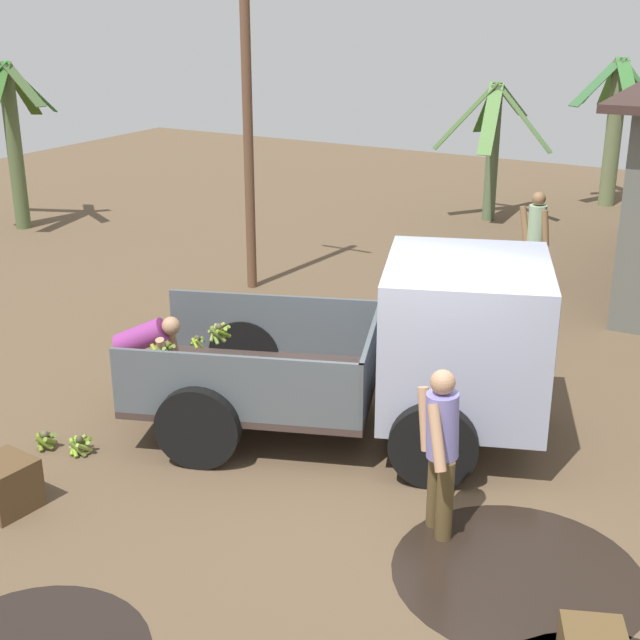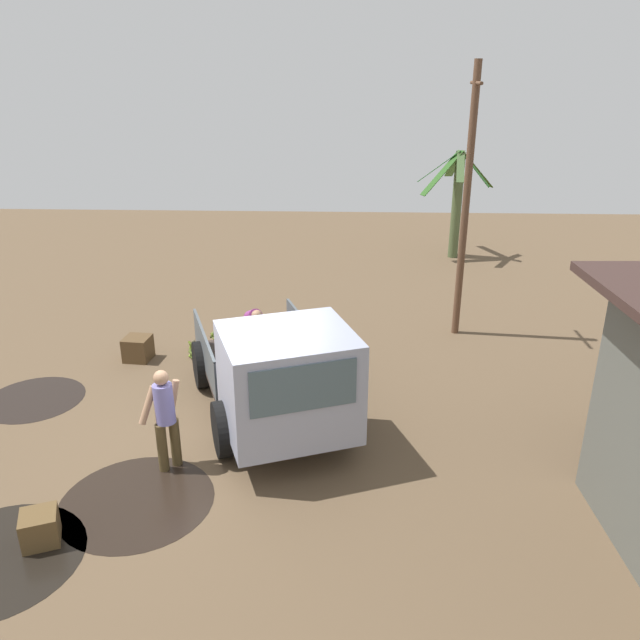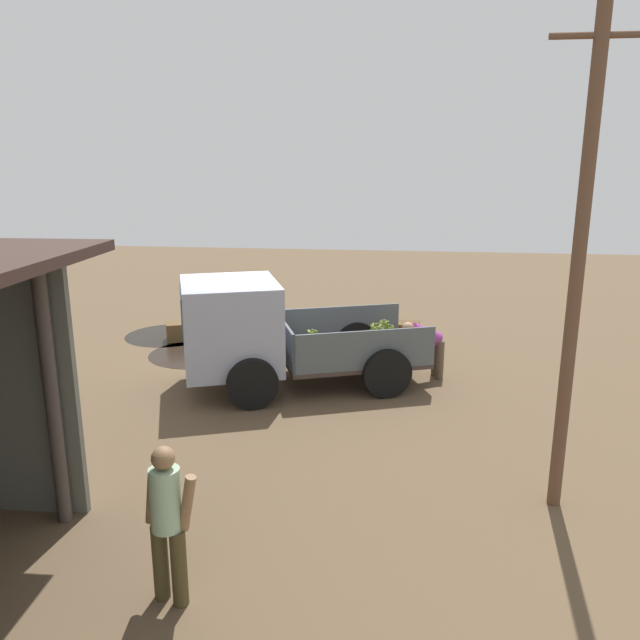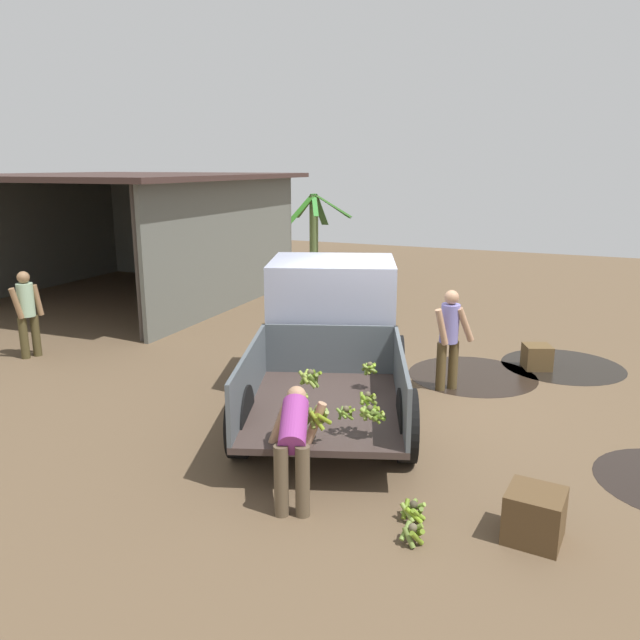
{
  "view_description": "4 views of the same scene",
  "coord_description": "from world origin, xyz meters",
  "px_view_note": "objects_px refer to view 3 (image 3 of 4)",
  "views": [
    {
      "loc": [
        3.2,
        -7.54,
        4.68
      ],
      "look_at": [
        -1.09,
        0.03,
        1.45
      ],
      "focal_mm": 50.0,
      "sensor_mm": 36.0,
      "label": 1
    },
    {
      "loc": [
        8.59,
        1.69,
        5.61
      ],
      "look_at": [
        -1.65,
        1.27,
        1.51
      ],
      "focal_mm": 35.0,
      "sensor_mm": 36.0,
      "label": 2
    },
    {
      "loc": [
        -2.78,
        11.52,
        4.14
      ],
      "look_at": [
        -1.49,
        1.25,
        1.48
      ],
      "focal_mm": 35.0,
      "sensor_mm": 36.0,
      "label": 3
    },
    {
      "loc": [
        -8.72,
        -2.85,
        3.48
      ],
      "look_at": [
        -0.55,
        0.74,
        1.26
      ],
      "focal_mm": 35.0,
      "sensor_mm": 36.0,
      "label": 4
    }
  ],
  "objects_px": {
    "person_bystander_near_shed": "(167,517)",
    "wooden_crate_1": "(176,332)",
    "wooden_crate_0": "(408,333)",
    "banana_bunch_on_ground_1": "(415,353)",
    "person_worker_loading": "(426,343)",
    "cargo_truck": "(251,331)",
    "banana_bunch_on_ground_0": "(433,352)",
    "utility_pole": "(578,264)",
    "person_foreground_visitor": "(232,318)"
  },
  "relations": [
    {
      "from": "person_bystander_near_shed",
      "to": "wooden_crate_1",
      "type": "bearing_deg",
      "value": 37.65
    },
    {
      "from": "wooden_crate_0",
      "to": "banana_bunch_on_ground_1",
      "type": "bearing_deg",
      "value": 97.33
    },
    {
      "from": "banana_bunch_on_ground_1",
      "to": "person_worker_loading",
      "type": "bearing_deg",
      "value": 97.66
    },
    {
      "from": "cargo_truck",
      "to": "banana_bunch_on_ground_0",
      "type": "height_order",
      "value": "cargo_truck"
    },
    {
      "from": "person_worker_loading",
      "to": "banana_bunch_on_ground_0",
      "type": "height_order",
      "value": "person_worker_loading"
    },
    {
      "from": "utility_pole",
      "to": "person_bystander_near_shed",
      "type": "distance_m",
      "value": 5.14
    },
    {
      "from": "person_worker_loading",
      "to": "banana_bunch_on_ground_0",
      "type": "bearing_deg",
      "value": -120.84
    },
    {
      "from": "cargo_truck",
      "to": "banana_bunch_on_ground_1",
      "type": "distance_m",
      "value": 3.88
    },
    {
      "from": "utility_pole",
      "to": "person_foreground_visitor",
      "type": "bearing_deg",
      "value": -43.43
    },
    {
      "from": "wooden_crate_1",
      "to": "utility_pole",
      "type": "bearing_deg",
      "value": 138.3
    },
    {
      "from": "utility_pole",
      "to": "person_foreground_visitor",
      "type": "relative_size",
      "value": 3.61
    },
    {
      "from": "banana_bunch_on_ground_0",
      "to": "wooden_crate_0",
      "type": "distance_m",
      "value": 1.17
    },
    {
      "from": "wooden_crate_0",
      "to": "wooden_crate_1",
      "type": "xyz_separation_m",
      "value": [
        5.43,
        0.46,
        -0.04
      ]
    },
    {
      "from": "wooden_crate_0",
      "to": "person_foreground_visitor",
      "type": "bearing_deg",
      "value": 23.96
    },
    {
      "from": "utility_pole",
      "to": "person_bystander_near_shed",
      "type": "bearing_deg",
      "value": 29.24
    },
    {
      "from": "person_foreground_visitor",
      "to": "person_bystander_near_shed",
      "type": "xyz_separation_m",
      "value": [
        -1.39,
        7.47,
        -0.0
      ]
    },
    {
      "from": "wooden_crate_0",
      "to": "banana_bunch_on_ground_0",
      "type": "bearing_deg",
      "value": 117.81
    },
    {
      "from": "utility_pole",
      "to": "person_worker_loading",
      "type": "height_order",
      "value": "utility_pole"
    },
    {
      "from": "cargo_truck",
      "to": "wooden_crate_1",
      "type": "bearing_deg",
      "value": -68.83
    },
    {
      "from": "person_worker_loading",
      "to": "wooden_crate_1",
      "type": "bearing_deg",
      "value": -39.72
    },
    {
      "from": "utility_pole",
      "to": "person_worker_loading",
      "type": "distance_m",
      "value": 5.21
    },
    {
      "from": "utility_pole",
      "to": "wooden_crate_1",
      "type": "bearing_deg",
      "value": -41.7
    },
    {
      "from": "utility_pole",
      "to": "banana_bunch_on_ground_0",
      "type": "relative_size",
      "value": 23.97
    },
    {
      "from": "person_bystander_near_shed",
      "to": "banana_bunch_on_ground_0",
      "type": "relative_size",
      "value": 6.63
    },
    {
      "from": "person_bystander_near_shed",
      "to": "wooden_crate_1",
      "type": "height_order",
      "value": "person_bystander_near_shed"
    },
    {
      "from": "person_bystander_near_shed",
      "to": "banana_bunch_on_ground_0",
      "type": "xyz_separation_m",
      "value": [
        -2.9,
        -8.1,
        -0.78
      ]
    },
    {
      "from": "person_foreground_visitor",
      "to": "wooden_crate_0",
      "type": "distance_m",
      "value": 4.14
    },
    {
      "from": "person_worker_loading",
      "to": "banana_bunch_on_ground_0",
      "type": "xyz_separation_m",
      "value": [
        -0.23,
        -1.35,
        -0.6
      ]
    },
    {
      "from": "person_worker_loading",
      "to": "person_bystander_near_shed",
      "type": "relative_size",
      "value": 0.72
    },
    {
      "from": "utility_pole",
      "to": "person_worker_loading",
      "type": "relative_size",
      "value": 5.05
    },
    {
      "from": "utility_pole",
      "to": "wooden_crate_0",
      "type": "xyz_separation_m",
      "value": [
        1.73,
        -6.85,
        -2.76
      ]
    },
    {
      "from": "cargo_truck",
      "to": "person_foreground_visitor",
      "type": "height_order",
      "value": "cargo_truck"
    },
    {
      "from": "cargo_truck",
      "to": "person_bystander_near_shed",
      "type": "relative_size",
      "value": 2.98
    },
    {
      "from": "person_bystander_near_shed",
      "to": "wooden_crate_0",
      "type": "xyz_separation_m",
      "value": [
        -2.35,
        -9.13,
        -0.65
      ]
    },
    {
      "from": "person_foreground_visitor",
      "to": "banana_bunch_on_ground_1",
      "type": "relative_size",
      "value": 5.67
    },
    {
      "from": "person_worker_loading",
      "to": "banana_bunch_on_ground_0",
      "type": "distance_m",
      "value": 1.5
    },
    {
      "from": "person_foreground_visitor",
      "to": "cargo_truck",
      "type": "bearing_deg",
      "value": -108.09
    },
    {
      "from": "banana_bunch_on_ground_0",
      "to": "wooden_crate_1",
      "type": "distance_m",
      "value": 6.01
    },
    {
      "from": "utility_pole",
      "to": "wooden_crate_1",
      "type": "distance_m",
      "value": 10.0
    },
    {
      "from": "person_bystander_near_shed",
      "to": "banana_bunch_on_ground_0",
      "type": "distance_m",
      "value": 8.64
    },
    {
      "from": "person_bystander_near_shed",
      "to": "banana_bunch_on_ground_0",
      "type": "height_order",
      "value": "person_bystander_near_shed"
    },
    {
      "from": "wooden_crate_0",
      "to": "wooden_crate_1",
      "type": "height_order",
      "value": "wooden_crate_0"
    },
    {
      "from": "person_worker_loading",
      "to": "person_bystander_near_shed",
      "type": "bearing_deg",
      "value": 47.26
    },
    {
      "from": "wooden_crate_1",
      "to": "wooden_crate_0",
      "type": "bearing_deg",
      "value": -175.19
    },
    {
      "from": "cargo_truck",
      "to": "wooden_crate_0",
      "type": "distance_m",
      "value": 4.5
    },
    {
      "from": "person_foreground_visitor",
      "to": "wooden_crate_1",
      "type": "bearing_deg",
      "value": 99.97
    },
    {
      "from": "person_worker_loading",
      "to": "wooden_crate_0",
      "type": "relative_size",
      "value": 2.24
    },
    {
      "from": "banana_bunch_on_ground_1",
      "to": "person_foreground_visitor",
      "type": "bearing_deg",
      "value": 7.67
    },
    {
      "from": "wooden_crate_1",
      "to": "cargo_truck",
      "type": "bearing_deg",
      "value": 131.38
    },
    {
      "from": "person_worker_loading",
      "to": "banana_bunch_on_ground_1",
      "type": "distance_m",
      "value": 1.4
    }
  ]
}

